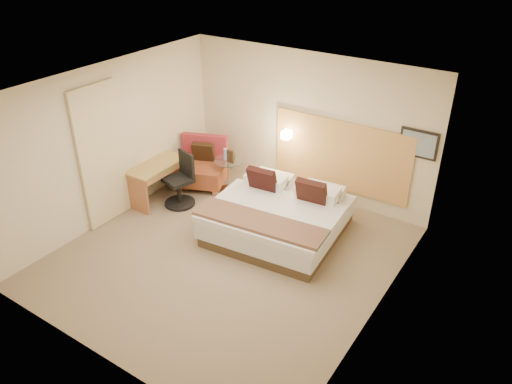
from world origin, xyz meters
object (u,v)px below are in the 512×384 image
Objects in this scene: lounge_chair at (202,167)px; desk_chair at (181,184)px; desk at (158,172)px; side_table at (229,174)px; bed at (279,216)px.

lounge_chair is 1.14× the size of desk_chair.
desk_chair reaches higher than lounge_chair.
desk is at bearing -107.50° from lounge_chair.
lounge_chair is at bearing 101.26° from desk_chair.
desk_chair is (-0.42, -0.91, 0.06)m from side_table.
desk_chair is at bearing -175.83° from bed.
bed is 2.00m from desk_chair.
bed is at bearing 5.65° from desk.
side_table is (0.58, 0.09, -0.03)m from lounge_chair.
lounge_chair is (-2.16, 0.67, 0.05)m from bed.
desk is at bearing -167.95° from desk_chair.
lounge_chair is 0.59m from side_table.
desk_chair is (-2.00, -0.15, 0.08)m from bed.
bed is 3.55× the size of side_table.
bed is at bearing -25.68° from side_table.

